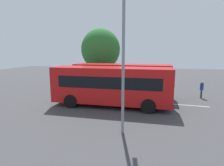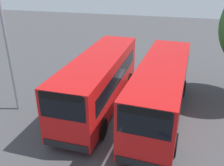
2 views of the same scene
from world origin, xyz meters
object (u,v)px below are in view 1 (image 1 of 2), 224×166
at_px(pedestrian, 202,88).
at_px(depot_tree, 101,49).
at_px(street_lamp, 124,40).
at_px(bus_far_left, 111,85).
at_px(bus_center_left, 122,79).

relative_size(pedestrian, depot_tree, 0.23).
relative_size(street_lamp, depot_tree, 1.19).
height_order(bus_far_left, depot_tree, depot_tree).
bearing_deg(bus_far_left, pedestrian, 29.78).
relative_size(bus_far_left, bus_center_left, 0.99).
bearing_deg(street_lamp, bus_center_left, 1.79).
xyz_separation_m(pedestrian, street_lamp, (-6.44, -8.87, 4.09)).
relative_size(bus_center_left, pedestrian, 5.78).
bearing_deg(bus_center_left, street_lamp, -77.14).
relative_size(pedestrian, street_lamp, 0.19).
bearing_deg(pedestrian, bus_center_left, 28.87).
xyz_separation_m(bus_far_left, bus_center_left, (0.28, 3.66, 0.00)).
bearing_deg(street_lamp, depot_tree, 12.76).
bearing_deg(bus_far_left, street_lamp, -69.06).
bearing_deg(bus_center_left, pedestrian, 9.13).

